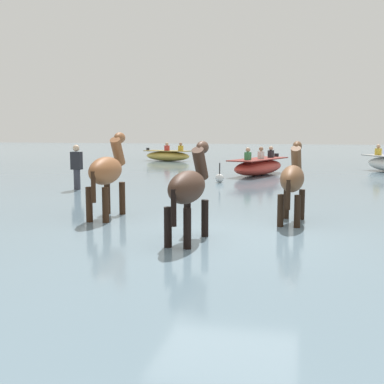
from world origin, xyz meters
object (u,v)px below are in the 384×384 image
boat_mid_channel (168,156)px  horse_flank_bay (293,181)px  horse_trailing_dark_bay (189,189)px  boat_far_inshore (259,166)px  horse_lead_chestnut (107,173)px  channel_buoy (220,178)px  person_onlooker_left (77,170)px

boat_mid_channel → horse_flank_bay: bearing=-67.4°
horse_trailing_dark_bay → boat_far_inshore: (0.12, 12.18, -0.51)m
horse_lead_chestnut → horse_flank_bay: bearing=4.0°
horse_trailing_dark_bay → horse_flank_bay: 2.60m
horse_lead_chestnut → channel_buoy: (1.17, 7.26, -0.78)m
horse_lead_chestnut → person_onlooker_left: size_ratio=1.24×
horse_flank_bay → person_onlooker_left: bearing=148.3°
boat_far_inshore → person_onlooker_left: person_onlooker_left is taller
horse_trailing_dark_bay → channel_buoy: (-0.97, 9.02, -0.70)m
horse_lead_chestnut → channel_buoy: size_ratio=2.97×
boat_mid_channel → channel_buoy: (4.89, -10.99, -0.16)m
channel_buoy → person_onlooker_left: bearing=-143.0°
horse_lead_chestnut → horse_trailing_dark_bay: (2.14, -1.76, -0.08)m
horse_trailing_dark_bay → boat_far_inshore: bearing=89.5°
horse_flank_bay → person_onlooker_left: 7.67m
boat_mid_channel → boat_far_inshore: 9.85m
horse_lead_chestnut → boat_mid_channel: (-3.73, 18.25, -0.62)m
horse_trailing_dark_bay → channel_buoy: 9.10m
horse_lead_chestnut → boat_mid_channel: horse_lead_chestnut is taller
horse_trailing_dark_bay → horse_flank_bay: bearing=51.2°
boat_mid_channel → person_onlooker_left: 13.99m
horse_trailing_dark_bay → boat_far_inshore: size_ratio=0.49×
horse_flank_bay → person_onlooker_left: size_ratio=1.14×
horse_trailing_dark_bay → person_onlooker_left: horse_trailing_dark_bay is taller
horse_lead_chestnut → channel_buoy: 7.39m
horse_lead_chestnut → horse_trailing_dark_bay: horse_lead_chestnut is taller
channel_buoy → horse_flank_bay: bearing=-69.6°
horse_flank_bay → boat_far_inshore: 10.28m
boat_mid_channel → horse_lead_chestnut: bearing=-78.5°
horse_trailing_dark_bay → person_onlooker_left: bearing=129.0°
horse_flank_bay → person_onlooker_left: horse_flank_bay is taller
horse_flank_bay → horse_trailing_dark_bay: bearing=-128.8°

